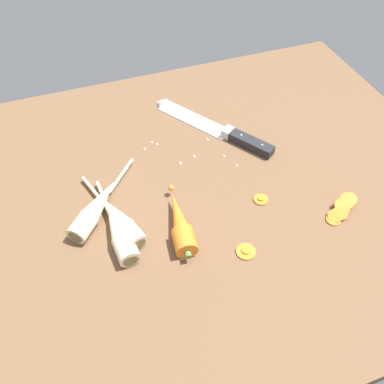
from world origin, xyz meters
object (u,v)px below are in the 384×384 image
(whole_carrot, at_px, (180,224))
(carrot_slice_stray_mid, at_px, (261,199))
(carrot_slice_stack, at_px, (341,209))
(carrot_slice_stray_near, at_px, (246,251))
(chefs_knife, at_px, (208,125))
(parsnip_front, at_px, (119,220))
(parsnip_mid_left, at_px, (118,231))
(parsnip_mid_right, at_px, (96,208))

(whole_carrot, xyz_separation_m, carrot_slice_stray_mid, (0.18, 0.02, -0.02))
(carrot_slice_stack, height_order, carrot_slice_stray_near, carrot_slice_stack)
(chefs_knife, distance_m, carrot_slice_stray_mid, 0.26)
(chefs_knife, relative_size, parsnip_front, 1.41)
(parsnip_mid_left, xyz_separation_m, parsnip_mid_right, (-0.03, 0.07, -0.00))
(whole_carrot, relative_size, parsnip_mid_left, 0.82)
(parsnip_mid_left, bearing_deg, carrot_slice_stack, -11.70)
(parsnip_front, xyz_separation_m, carrot_slice_stray_near, (0.21, -0.14, -0.02))
(chefs_knife, bearing_deg, parsnip_mid_right, -149.66)
(whole_carrot, relative_size, carrot_slice_stray_mid, 5.92)
(whole_carrot, height_order, carrot_slice_stray_mid, whole_carrot)
(carrot_slice_stray_near, bearing_deg, whole_carrot, 138.44)
(chefs_knife, height_order, parsnip_front, parsnip_front)
(carrot_slice_stack, bearing_deg, chefs_knife, 114.63)
(parsnip_mid_right, bearing_deg, carrot_slice_stray_near, -36.53)
(parsnip_front, relative_size, parsnip_mid_right, 1.14)
(carrot_slice_stray_mid, bearing_deg, carrot_slice_stack, -31.35)
(chefs_knife, height_order, parsnip_mid_left, parsnip_mid_left)
(parsnip_mid_right, bearing_deg, chefs_knife, 30.34)
(chefs_knife, height_order, carrot_slice_stray_near, chefs_knife)
(carrot_slice_stack, bearing_deg, parsnip_mid_left, 168.30)
(carrot_slice_stray_mid, bearing_deg, chefs_knife, 94.25)
(carrot_slice_stack, distance_m, carrot_slice_stray_near, 0.22)
(chefs_knife, xyz_separation_m, parsnip_mid_right, (-0.31, -0.18, 0.01))
(carrot_slice_stray_near, bearing_deg, parsnip_mid_right, 143.47)
(chefs_knife, height_order, whole_carrot, whole_carrot)
(chefs_knife, relative_size, carrot_slice_stray_mid, 10.12)
(carrot_slice_stray_near, xyz_separation_m, carrot_slice_stray_mid, (0.08, 0.10, -0.00))
(chefs_knife, height_order, carrot_slice_stack, carrot_slice_stack)
(chefs_knife, distance_m, carrot_slice_stray_near, 0.37)
(parsnip_mid_left, height_order, carrot_slice_stack, parsnip_mid_left)
(whole_carrot, distance_m, carrot_slice_stray_near, 0.13)
(parsnip_front, xyz_separation_m, parsnip_mid_right, (-0.04, 0.04, -0.00))
(parsnip_front, distance_m, parsnip_mid_right, 0.06)
(parsnip_mid_right, xyz_separation_m, carrot_slice_stray_mid, (0.33, -0.08, -0.02))
(carrot_slice_stray_mid, bearing_deg, whole_carrot, -174.77)
(parsnip_mid_left, relative_size, carrot_slice_stack, 2.84)
(whole_carrot, relative_size, carrot_slice_stack, 2.33)
(chefs_knife, height_order, parsnip_mid_right, parsnip_mid_right)
(chefs_knife, xyz_separation_m, carrot_slice_stray_mid, (0.02, -0.26, -0.00))
(parsnip_mid_left, distance_m, carrot_slice_stack, 0.44)
(carrot_slice_stray_near, height_order, carrot_slice_stray_mid, same)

